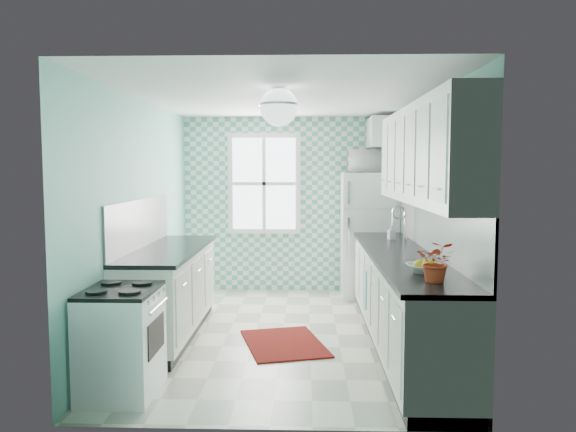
{
  "coord_description": "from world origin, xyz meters",
  "views": [
    {
      "loc": [
        0.24,
        -5.87,
        1.78
      ],
      "look_at": [
        0.05,
        0.25,
        1.25
      ],
      "focal_mm": 35.0,
      "sensor_mm": 36.0,
      "label": 1
    }
  ],
  "objects_px": {
    "fruit_bowl": "(426,268)",
    "microwave": "(369,161)",
    "ceiling_light": "(279,107)",
    "sink": "(389,242)",
    "potted_plant": "(437,262)",
    "fridge": "(368,235)",
    "stove": "(122,340)"
  },
  "relations": [
    {
      "from": "ceiling_light",
      "to": "fruit_bowl",
      "type": "relative_size",
      "value": 1.19
    },
    {
      "from": "fridge",
      "to": "stove",
      "type": "xyz_separation_m",
      "value": [
        -2.31,
        -3.44,
        -0.42
      ]
    },
    {
      "from": "sink",
      "to": "fruit_bowl",
      "type": "height_order",
      "value": "sink"
    },
    {
      "from": "ceiling_light",
      "to": "fruit_bowl",
      "type": "distance_m",
      "value": 1.91
    },
    {
      "from": "stove",
      "to": "fruit_bowl",
      "type": "distance_m",
      "value": 2.47
    },
    {
      "from": "stove",
      "to": "ceiling_light",
      "type": "bearing_deg",
      "value": 37.45
    },
    {
      "from": "stove",
      "to": "microwave",
      "type": "distance_m",
      "value": 4.39
    },
    {
      "from": "fridge",
      "to": "fruit_bowl",
      "type": "relative_size",
      "value": 5.8
    },
    {
      "from": "sink",
      "to": "fruit_bowl",
      "type": "relative_size",
      "value": 1.8
    },
    {
      "from": "fridge",
      "to": "stove",
      "type": "height_order",
      "value": "fridge"
    },
    {
      "from": "potted_plant",
      "to": "fridge",
      "type": "bearing_deg",
      "value": 91.43
    },
    {
      "from": "ceiling_light",
      "to": "microwave",
      "type": "distance_m",
      "value": 2.89
    },
    {
      "from": "ceiling_light",
      "to": "sink",
      "type": "distance_m",
      "value": 2.29
    },
    {
      "from": "fridge",
      "to": "sink",
      "type": "bearing_deg",
      "value": -85.9
    },
    {
      "from": "fridge",
      "to": "potted_plant",
      "type": "distance_m",
      "value": 3.62
    },
    {
      "from": "microwave",
      "to": "fridge",
      "type": "bearing_deg",
      "value": 54.84
    },
    {
      "from": "fruit_bowl",
      "to": "potted_plant",
      "type": "distance_m",
      "value": 0.39
    },
    {
      "from": "stove",
      "to": "sink",
      "type": "distance_m",
      "value": 3.28
    },
    {
      "from": "stove",
      "to": "fruit_bowl",
      "type": "bearing_deg",
      "value": 7.94
    },
    {
      "from": "ceiling_light",
      "to": "microwave",
      "type": "relative_size",
      "value": 0.63
    },
    {
      "from": "fridge",
      "to": "sink",
      "type": "distance_m",
      "value": 1.27
    },
    {
      "from": "fridge",
      "to": "fruit_bowl",
      "type": "bearing_deg",
      "value": -88.56
    },
    {
      "from": "fruit_bowl",
      "to": "microwave",
      "type": "relative_size",
      "value": 0.53
    },
    {
      "from": "sink",
      "to": "fruit_bowl",
      "type": "distance_m",
      "value": 1.97
    },
    {
      "from": "microwave",
      "to": "stove",
      "type": "bearing_deg",
      "value": 57.18
    },
    {
      "from": "ceiling_light",
      "to": "stove",
      "type": "relative_size",
      "value": 0.42
    },
    {
      "from": "ceiling_light",
      "to": "fridge",
      "type": "relative_size",
      "value": 0.2
    },
    {
      "from": "fruit_bowl",
      "to": "microwave",
      "type": "bearing_deg",
      "value": 91.59
    },
    {
      "from": "sink",
      "to": "microwave",
      "type": "height_order",
      "value": "microwave"
    },
    {
      "from": "fruit_bowl",
      "to": "potted_plant",
      "type": "height_order",
      "value": "potted_plant"
    },
    {
      "from": "ceiling_light",
      "to": "potted_plant",
      "type": "bearing_deg",
      "value": -39.59
    },
    {
      "from": "potted_plant",
      "to": "fruit_bowl",
      "type": "bearing_deg",
      "value": 90.0
    }
  ]
}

